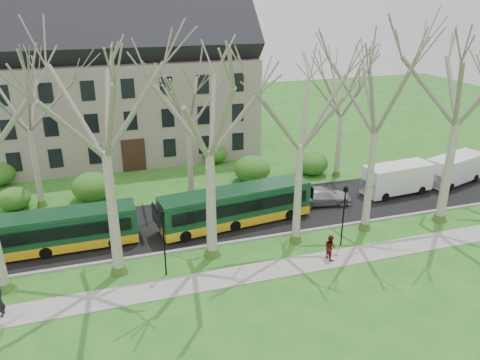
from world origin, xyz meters
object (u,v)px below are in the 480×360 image
at_px(bus_follow, 236,206).
at_px(pedestrian_b, 330,247).
at_px(bus_lead, 53,231).
at_px(sedan, 323,196).
at_px(van_a, 397,179).
at_px(pedestrian_a, 0,302).
at_px(van_b, 455,170).

height_order(bus_follow, pedestrian_b, bus_follow).
xyz_separation_m(bus_lead, pedestrian_b, (16.98, -6.60, -0.51)).
distance_m(sedan, van_a, 7.02).
relative_size(bus_lead, van_a, 1.82).
relative_size(sedan, pedestrian_a, 2.92).
distance_m(bus_lead, bus_follow, 12.68).
xyz_separation_m(van_a, pedestrian_b, (-10.43, -7.89, -0.45)).
height_order(bus_follow, pedestrian_a, bus_follow).
distance_m(bus_follow, van_a, 14.80).
bearing_deg(bus_lead, pedestrian_b, -22.04).
height_order(sedan, pedestrian_a, pedestrian_a).
relative_size(bus_lead, pedestrian_a, 6.69).
xyz_separation_m(sedan, pedestrian_b, (-3.43, -7.85, 0.16)).
height_order(bus_lead, van_b, bus_lead).
distance_m(van_b, pedestrian_a, 37.10).
xyz_separation_m(sedan, van_b, (13.36, 0.52, 0.60)).
xyz_separation_m(bus_lead, van_b, (33.78, 1.77, -0.07)).
bearing_deg(van_a, sedan, 176.10).
relative_size(van_b, pedestrian_b, 3.48).
bearing_deg(sedan, van_a, -80.52).
height_order(van_b, pedestrian_a, van_b).
bearing_deg(pedestrian_b, pedestrian_a, 80.15).
relative_size(van_a, van_b, 1.01).
relative_size(van_a, pedestrian_a, 3.67).
xyz_separation_m(sedan, van_a, (7.00, 0.04, 0.61)).
relative_size(bus_follow, van_a, 1.92).
xyz_separation_m(bus_follow, pedestrian_a, (-15.05, -6.54, -0.61)).
bearing_deg(sedan, van_b, -78.64).
bearing_deg(bus_follow, van_a, -1.98).
relative_size(sedan, van_a, 0.79).
relative_size(bus_follow, pedestrian_a, 7.04).
bearing_deg(van_b, bus_follow, 168.13).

